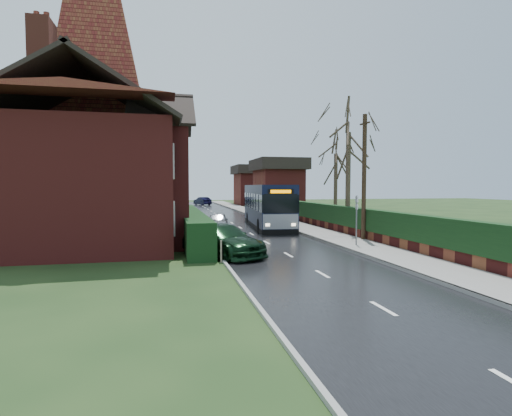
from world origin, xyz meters
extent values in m
plane|color=#324A1F|center=(0.00, 0.00, 0.00)|extent=(140.00, 140.00, 0.00)
cube|color=black|center=(0.00, 10.00, 0.01)|extent=(6.00, 100.00, 0.02)
cube|color=slate|center=(4.25, 10.00, 0.07)|extent=(2.50, 100.00, 0.14)
cube|color=gray|center=(3.05, 10.00, 0.07)|extent=(0.12, 100.00, 0.14)
cube|color=gray|center=(-3.05, 10.00, 0.05)|extent=(0.12, 100.00, 0.10)
cube|color=black|center=(-3.90, 5.00, 0.80)|extent=(1.20, 16.00, 1.60)
cube|color=maroon|center=(5.80, 10.00, 0.30)|extent=(0.30, 50.00, 0.60)
cube|color=black|center=(5.80, 10.00, 1.20)|extent=(0.60, 50.00, 1.20)
cube|color=maroon|center=(-9.00, 5.00, 3.00)|extent=(8.00, 14.00, 6.00)
cube|color=maroon|center=(-5.50, 2.00, 3.00)|extent=(2.50, 4.00, 6.00)
cube|color=brown|center=(-10.50, 0.50, 9.20)|extent=(0.90, 1.40, 2.20)
cube|color=brown|center=(-8.00, 9.00, 9.20)|extent=(0.90, 1.40, 2.20)
cube|color=silver|center=(-4.95, 0.00, 1.60)|extent=(0.08, 1.20, 1.60)
cube|color=black|center=(-4.92, 0.00, 1.60)|extent=(0.03, 0.95, 1.35)
cube|color=silver|center=(-4.95, 0.00, 4.20)|extent=(0.08, 1.20, 1.60)
cube|color=black|center=(-4.92, 0.00, 4.20)|extent=(0.03, 0.95, 1.35)
cube|color=silver|center=(-4.95, 4.00, 1.60)|extent=(0.08, 1.20, 1.60)
cube|color=black|center=(-4.92, 4.00, 1.60)|extent=(0.03, 0.95, 1.35)
cube|color=silver|center=(-4.95, 4.00, 4.20)|extent=(0.08, 1.20, 1.60)
cube|color=black|center=(-4.92, 4.00, 4.20)|extent=(0.03, 0.95, 1.35)
cube|color=silver|center=(-4.95, 8.00, 1.60)|extent=(0.08, 1.20, 1.60)
cube|color=black|center=(-4.92, 8.00, 1.60)|extent=(0.03, 0.95, 1.35)
cube|color=silver|center=(-4.95, 8.00, 4.20)|extent=(0.08, 1.20, 1.60)
cube|color=black|center=(-4.92, 8.00, 4.20)|extent=(0.03, 0.95, 1.35)
cube|color=silver|center=(-4.95, 10.50, 1.60)|extent=(0.08, 1.20, 1.60)
cube|color=black|center=(-4.92, 10.50, 1.60)|extent=(0.03, 0.95, 1.35)
cube|color=silver|center=(-4.95, 10.50, 4.20)|extent=(0.08, 1.20, 1.60)
cube|color=black|center=(-4.92, 10.50, 4.20)|extent=(0.03, 0.95, 1.35)
cube|color=black|center=(2.14, 10.29, 0.87)|extent=(3.27, 10.58, 1.08)
cube|color=black|center=(2.14, 10.29, 1.98)|extent=(3.29, 10.58, 1.14)
cube|color=black|center=(2.14, 10.29, 2.86)|extent=(3.27, 10.58, 0.62)
cube|color=black|center=(2.14, 10.29, 0.17)|extent=(3.27, 10.58, 0.33)
cube|color=gray|center=(1.69, 5.16, 0.85)|extent=(2.27, 0.32, 0.95)
cube|color=black|center=(1.69, 5.13, 1.99)|extent=(2.13, 0.27, 1.23)
cube|color=black|center=(1.69, 5.13, 2.74)|extent=(1.66, 0.22, 0.33)
cube|color=#FF8C00|center=(1.69, 5.09, 2.74)|extent=(1.30, 0.15, 0.21)
cube|color=black|center=(1.69, 5.15, 0.21)|extent=(2.32, 0.34, 0.28)
cube|color=#FFF2CC|center=(0.86, 5.17, 0.66)|extent=(0.27, 0.07, 0.17)
cube|color=#FFF2CC|center=(2.51, 5.02, 0.66)|extent=(0.27, 0.07, 0.17)
cylinder|color=black|center=(0.79, 7.07, 0.45)|extent=(0.34, 0.93, 0.91)
cylinder|color=black|center=(2.92, 6.88, 0.45)|extent=(0.34, 0.93, 0.91)
cylinder|color=black|center=(1.37, 13.70, 0.45)|extent=(0.34, 0.93, 0.91)
cylinder|color=black|center=(3.50, 13.52, 0.45)|extent=(0.34, 0.93, 0.91)
imported|color=#A3A4A8|center=(-1.83, 8.92, 0.62)|extent=(1.97, 3.81, 1.24)
imported|color=black|center=(-2.90, -1.37, 0.70)|extent=(3.98, 5.18, 1.40)
imported|color=black|center=(0.29, 45.93, 0.66)|extent=(2.74, 4.24, 1.32)
cylinder|color=slate|center=(4.00, -0.56, 1.31)|extent=(0.07, 0.07, 2.61)
cube|color=white|center=(4.00, -0.56, 2.43)|extent=(0.14, 0.39, 0.30)
cube|color=white|center=(4.00, -0.56, 2.05)|extent=(0.12, 0.36, 0.26)
cylinder|color=black|center=(5.40, 1.39, 3.51)|extent=(0.24, 0.24, 7.03)
cube|color=black|center=(5.40, 1.39, 6.53)|extent=(0.17, 0.91, 0.08)
cylinder|color=#3C3023|center=(6.00, 4.65, 3.25)|extent=(0.31, 0.31, 6.49)
cylinder|color=#3A2D22|center=(9.00, 13.35, 2.94)|extent=(0.32, 0.32, 5.89)
cylinder|color=#32281D|center=(-12.28, 14.55, 3.75)|extent=(0.34, 0.34, 7.51)
camera|label=1|loc=(-5.24, -18.89, 3.08)|focal=28.00mm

